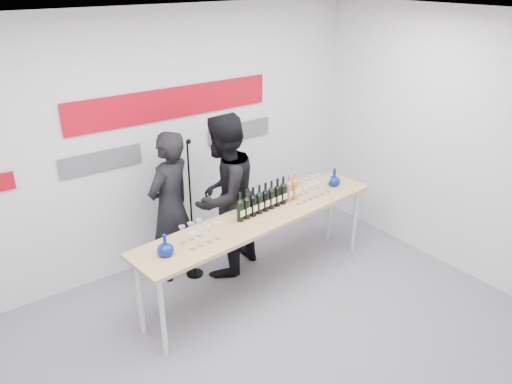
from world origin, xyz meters
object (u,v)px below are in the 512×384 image
(presenter_right, at_px, (224,196))
(mic_stand, at_px, (193,236))
(tasting_table, at_px, (261,221))
(presenter_left, at_px, (171,207))

(presenter_right, distance_m, mic_stand, 0.59)
(mic_stand, bearing_deg, presenter_right, -2.31)
(tasting_table, distance_m, mic_stand, 0.88)
(presenter_left, bearing_deg, tasting_table, 106.09)
(presenter_right, bearing_deg, presenter_left, -50.09)
(presenter_left, distance_m, mic_stand, 0.44)
(mic_stand, bearing_deg, tasting_table, -39.81)
(presenter_right, xyz_separation_m, mic_stand, (-0.37, 0.10, -0.44))
(presenter_left, height_order, mic_stand, presenter_left)
(presenter_right, relative_size, mic_stand, 1.13)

